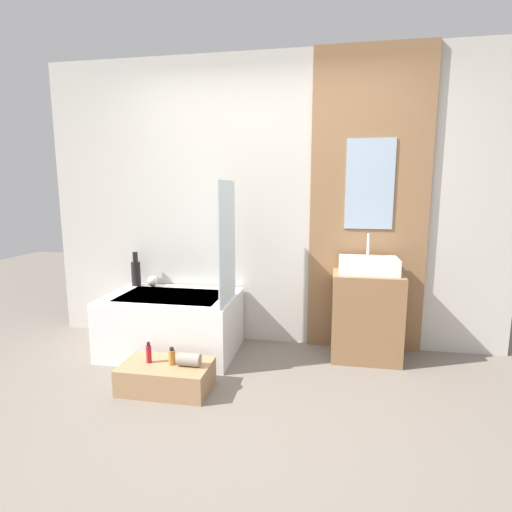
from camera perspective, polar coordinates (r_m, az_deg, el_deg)
name	(u,v)px	position (r m, az deg, el deg)	size (l,w,h in m)	color
ground_plane	(228,439)	(2.55, -4.01, -24.60)	(12.00, 12.00, 0.00)	slate
wall_tiled_back	(269,203)	(3.66, 1.84, 7.54)	(4.20, 0.06, 2.60)	beige
wall_wood_accent	(369,203)	(3.59, 15.79, 7.27)	(1.00, 0.04, 2.60)	#8E6642
bathtub	(172,323)	(3.64, -11.86, -9.39)	(1.13, 0.77, 0.51)	white
glass_shower_screen	(227,243)	(3.21, -4.16, 1.93)	(0.01, 0.52, 0.98)	silver
wooden_step_bench	(166,376)	(3.07, -12.68, -16.43)	(0.64, 0.37, 0.19)	#A87F56
vanity_cabinet	(366,316)	(3.53, 15.43, -8.27)	(0.57, 0.41, 0.74)	#8E6642
sink	(368,265)	(3.42, 15.76, -1.29)	(0.47, 0.30, 0.32)	white
vase_tall_dark	(136,272)	(3.99, -16.78, -2.19)	(0.09, 0.09, 0.32)	black
vase_round_light	(153,281)	(3.93, -14.55, -3.49)	(0.10, 0.10, 0.10)	silver
bottle_soap_primary	(149,353)	(3.05, -15.07, -13.30)	(0.04, 0.04, 0.15)	#B21928
bottle_soap_secondary	(172,357)	(2.99, -11.92, -13.90)	(0.05, 0.05, 0.13)	#B2752D
towel_roll	(189,360)	(2.95, -9.55, -14.40)	(0.09, 0.09, 0.16)	gray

